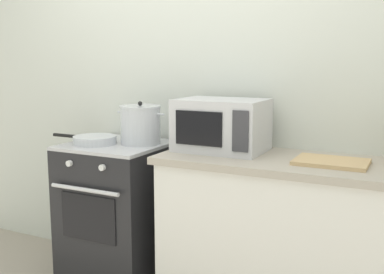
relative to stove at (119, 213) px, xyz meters
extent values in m
cube|color=silver|center=(0.65, 0.37, 0.79)|extent=(4.40, 0.10, 2.50)
cube|color=white|center=(1.25, 0.02, -0.02)|extent=(1.64, 0.56, 0.88)
cube|color=#ADA393|center=(1.25, 0.02, 0.44)|extent=(1.70, 0.60, 0.04)
cube|color=black|center=(0.00, 0.00, -0.01)|extent=(0.60, 0.60, 0.90)
cube|color=#B7B7BC|center=(0.00, 0.00, 0.45)|extent=(0.60, 0.60, 0.02)
cube|color=black|center=(0.00, -0.30, 0.06)|extent=(0.39, 0.01, 0.28)
cylinder|color=silver|center=(0.00, -0.33, 0.24)|extent=(0.48, 0.02, 0.02)
cylinder|color=silver|center=(-0.12, -0.31, 0.38)|extent=(0.04, 0.02, 0.04)
cylinder|color=silver|center=(0.12, -0.31, 0.38)|extent=(0.04, 0.02, 0.04)
cylinder|color=silver|center=(0.14, 0.06, 0.57)|extent=(0.25, 0.25, 0.23)
cylinder|color=silver|center=(0.14, 0.06, 0.69)|extent=(0.26, 0.26, 0.01)
sphere|color=black|center=(0.14, 0.06, 0.71)|extent=(0.03, 0.03, 0.03)
cylinder|color=silver|center=(0.00, 0.06, 0.65)|extent=(0.05, 0.01, 0.01)
cylinder|color=silver|center=(0.29, 0.06, 0.65)|extent=(0.05, 0.01, 0.01)
cylinder|color=silver|center=(-0.11, -0.07, 0.48)|extent=(0.27, 0.27, 0.05)
cylinder|color=black|center=(-0.35, -0.07, 0.49)|extent=(0.20, 0.02, 0.02)
cube|color=silver|center=(0.69, 0.08, 0.61)|extent=(0.50, 0.36, 0.30)
cube|color=black|center=(0.63, -0.10, 0.61)|extent=(0.28, 0.01, 0.19)
cube|color=#38383D|center=(0.87, -0.10, 0.61)|extent=(0.09, 0.01, 0.22)
cube|color=tan|center=(1.32, 0.00, 0.47)|extent=(0.36, 0.26, 0.02)
camera|label=1|loc=(1.72, -2.38, 0.98)|focal=43.50mm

